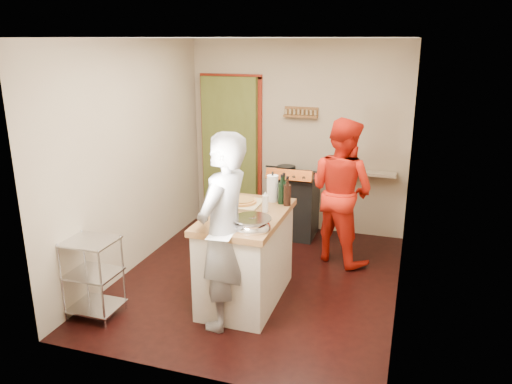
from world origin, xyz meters
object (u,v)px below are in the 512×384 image
Objects in this scene: island at (247,255)px; person_stripe at (224,233)px; person_red at (341,191)px; wire_shelving at (93,274)px; stove at (294,204)px.

island is 0.75× the size of person_stripe.
person_red is (0.79, 1.78, -0.05)m from person_stripe.
person_red is (2.04, 2.04, 0.43)m from wire_shelving.
island is (1.29, 0.76, 0.06)m from wire_shelving.
wire_shelving is 2.92m from person_red.
person_red is at bearing 165.58° from person_stripe.
wire_shelving is (-1.33, -2.62, -0.01)m from stove.
stove is 0.73× the size of island.
wire_shelving is 1.50m from island.
person_stripe reaches higher than person_red.
island is at bearing 89.06° from person_red.
person_red is (0.71, -0.58, 0.42)m from stove.
person_red reaches higher than island.
person_stripe reaches higher than island.
island reaches higher than wire_shelving.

